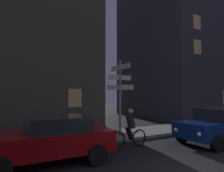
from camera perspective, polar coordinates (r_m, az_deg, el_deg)
name	(u,v)px	position (r m, az deg, el deg)	size (l,w,h in m)	color
sidewalk_kerb	(104,136)	(10.56, -2.15, -14.11)	(40.00, 2.56, 0.14)	gray
signpost	(120,90)	(9.81, 2.31, -1.22)	(1.30, 1.72, 3.75)	gray
car_side_parked	(49,139)	(6.89, -17.38, -14.08)	(4.16, 2.08, 1.48)	maroon
car_near_right	(218,125)	(10.44, 27.85, -9.78)	(4.02, 1.96, 1.56)	navy
cyclist	(130,130)	(8.50, 5.06, -12.23)	(1.82, 0.34, 1.61)	black
building_right_block	(182,46)	(24.48, 19.36, 10.59)	(11.59, 9.62, 15.48)	#383842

